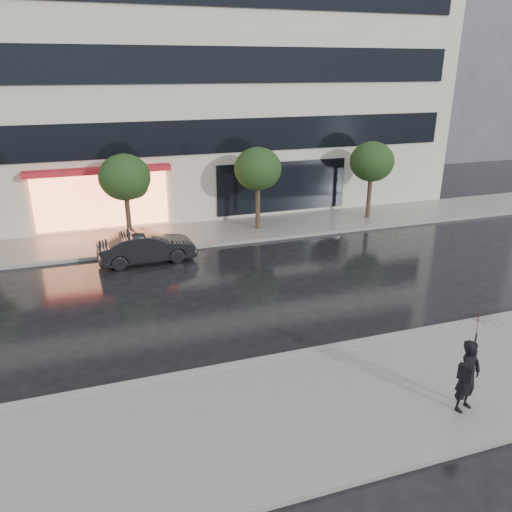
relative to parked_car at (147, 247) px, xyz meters
name	(u,v)px	position (x,y,z in m)	size (l,w,h in m)	color
ground	(270,341)	(2.56, -7.51, -0.63)	(120.00, 120.00, 0.00)	black
sidewalk_near	(319,408)	(2.56, -10.76, -0.57)	(60.00, 4.50, 0.12)	slate
sidewalk_far	(196,234)	(2.56, 2.74, -0.57)	(60.00, 3.50, 0.12)	slate
curb_near	(283,357)	(2.56, -8.51, -0.56)	(60.00, 0.25, 0.14)	gray
curb_far	(204,246)	(2.56, 0.99, -0.56)	(60.00, 0.25, 0.14)	gray
office_building	(159,36)	(2.55, 10.46, 8.37)	(30.00, 12.76, 18.00)	beige
bg_building_right	(439,60)	(28.56, 20.49, 7.37)	(12.00, 12.00, 16.00)	#4C4C54
tree_mid_west	(126,179)	(-0.38, 2.52, 2.29)	(2.20, 2.20, 3.99)	#33261C
tree_mid_east	(259,170)	(5.62, 2.52, 2.29)	(2.20, 2.20, 3.99)	#33261C
tree_far_east	(372,163)	(11.62, 2.52, 2.29)	(2.20, 2.20, 3.99)	#33261C
parked_car	(147,247)	(0.00, 0.00, 0.00)	(1.34, 3.85, 1.27)	black
pedestrian_with_umbrella	(474,349)	(5.65, -11.86, 1.04)	(1.18, 1.19, 2.40)	black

